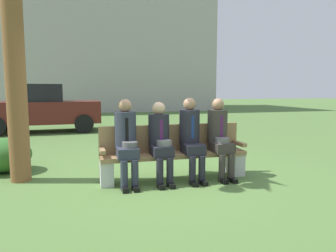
# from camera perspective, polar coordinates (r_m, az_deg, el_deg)

# --- Properties ---
(ground_plane) EXTENTS (80.00, 80.00, 0.00)m
(ground_plane) POSITION_cam_1_polar(r_m,az_deg,el_deg) (5.33, -0.48, -9.55)
(ground_plane) COLOR #4F7237
(park_bench) EXTENTS (2.44, 0.44, 0.90)m
(park_bench) POSITION_cam_1_polar(r_m,az_deg,el_deg) (5.24, 1.00, -4.88)
(park_bench) COLOR #99754C
(park_bench) RESTS_ON ground
(seated_man_leftmost) EXTENTS (0.34, 0.72, 1.34)m
(seated_man_leftmost) POSITION_cam_1_polar(r_m,az_deg,el_deg) (4.89, -7.63, -2.14)
(seated_man_leftmost) COLOR #2D3342
(seated_man_leftmost) RESTS_ON ground
(seated_man_centerleft) EXTENTS (0.34, 0.72, 1.29)m
(seated_man_centerleft) POSITION_cam_1_polar(r_m,az_deg,el_deg) (5.00, -1.41, -2.19)
(seated_man_centerleft) COLOR #23232D
(seated_man_centerleft) RESTS_ON ground
(seated_man_centerright) EXTENTS (0.34, 0.72, 1.35)m
(seated_man_centerright) POSITION_cam_1_polar(r_m,az_deg,el_deg) (5.16, 4.24, -1.54)
(seated_man_centerright) COLOR #23232D
(seated_man_centerright) RESTS_ON ground
(seated_man_rightmost) EXTENTS (0.34, 0.72, 1.35)m
(seated_man_rightmost) POSITION_cam_1_polar(r_m,az_deg,el_deg) (5.34, 9.41, -1.42)
(seated_man_rightmost) COLOR #38332D
(seated_man_rightmost) RESTS_ON ground
(shrub_near_bench) EXTENTS (0.99, 0.90, 0.62)m
(shrub_near_bench) POSITION_cam_1_polar(r_m,az_deg,el_deg) (6.41, -28.01, -4.73)
(shrub_near_bench) COLOR #306828
(shrub_near_bench) RESTS_ON ground
(parked_car_near) EXTENTS (3.97, 1.85, 1.68)m
(parked_car_near) POSITION_cam_1_polar(r_m,az_deg,el_deg) (11.82, -22.19, 3.02)
(parked_car_near) COLOR #591E19
(parked_car_near) RESTS_ON ground
(building_backdrop) EXTENTS (16.40, 9.02, 11.14)m
(building_backdrop) POSITION_cam_1_polar(r_m,az_deg,el_deg) (25.12, -12.58, 15.93)
(building_backdrop) COLOR #AEA8A6
(building_backdrop) RESTS_ON ground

